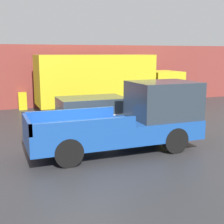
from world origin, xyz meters
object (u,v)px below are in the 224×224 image
delivery_truck (106,81)px  newspaper_box (23,101)px  pickup_truck (133,119)px  car (89,115)px

delivery_truck → newspaper_box: 4.90m
pickup_truck → delivery_truck: (1.66, 7.14, 0.62)m
pickup_truck → newspaper_box: (-2.69, 9.06, -0.55)m
car → newspaper_box: size_ratio=4.89×
newspaper_box → delivery_truck: bearing=-23.8°
pickup_truck → car: size_ratio=1.18×
pickup_truck → car: (-0.70, 2.64, -0.29)m
pickup_truck → car: bearing=104.8°
car → delivery_truck: (2.36, 4.51, 0.92)m
delivery_truck → newspaper_box: size_ratio=8.46×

